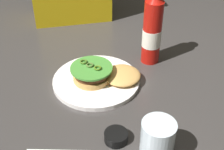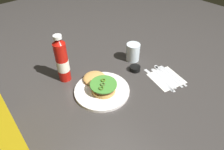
{
  "view_description": "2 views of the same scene",
  "coord_description": "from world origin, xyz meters",
  "px_view_note": "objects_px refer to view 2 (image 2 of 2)",
  "views": [
    {
      "loc": [
        -0.15,
        -0.69,
        0.57
      ],
      "look_at": [
        -0.01,
        -0.04,
        0.08
      ],
      "focal_mm": 47.75,
      "sensor_mm": 36.0,
      "label": 1
    },
    {
      "loc": [
        -0.59,
        0.47,
        0.69
      ],
      "look_at": [
        -0.03,
        -0.04,
        0.05
      ],
      "focal_mm": 31.77,
      "sensor_mm": 36.0,
      "label": 2
    }
  ],
  "objects_px": {
    "spoon_utensil": "(160,76)",
    "condiment_cup": "(135,68)",
    "ketchup_bottle": "(62,61)",
    "water_glass": "(133,52)",
    "steak_knife": "(156,78)",
    "burger_sandwich": "(100,84)",
    "butter_knife": "(164,75)",
    "napkin": "(166,78)",
    "fork_utensil": "(170,73)",
    "table_knife": "(166,74)",
    "dinner_plate": "(102,90)"
  },
  "relations": [
    {
      "from": "ketchup_bottle",
      "to": "water_glass",
      "type": "bearing_deg",
      "value": -106.28
    },
    {
      "from": "fork_utensil",
      "to": "condiment_cup",
      "type": "bearing_deg",
      "value": 38.37
    },
    {
      "from": "fork_utensil",
      "to": "steak_knife",
      "type": "xyz_separation_m",
      "value": [
        0.03,
        0.09,
        0.0
      ]
    },
    {
      "from": "water_glass",
      "to": "napkin",
      "type": "relative_size",
      "value": 0.66
    },
    {
      "from": "fork_utensil",
      "to": "steak_knife",
      "type": "height_order",
      "value": "same"
    },
    {
      "from": "condiment_cup",
      "to": "fork_utensil",
      "type": "relative_size",
      "value": 0.3
    },
    {
      "from": "napkin",
      "to": "fork_utensil",
      "type": "distance_m",
      "value": 0.05
    },
    {
      "from": "dinner_plate",
      "to": "fork_utensil",
      "type": "distance_m",
      "value": 0.39
    },
    {
      "from": "ketchup_bottle",
      "to": "butter_knife",
      "type": "distance_m",
      "value": 0.54
    },
    {
      "from": "ketchup_bottle",
      "to": "water_glass",
      "type": "relative_size",
      "value": 2.48
    },
    {
      "from": "dinner_plate",
      "to": "butter_knife",
      "type": "height_order",
      "value": "dinner_plate"
    },
    {
      "from": "dinner_plate",
      "to": "water_glass",
      "type": "distance_m",
      "value": 0.32
    },
    {
      "from": "dinner_plate",
      "to": "water_glass",
      "type": "xyz_separation_m",
      "value": [
        0.09,
        -0.31,
        0.04
      ]
    },
    {
      "from": "table_knife",
      "to": "steak_knife",
      "type": "height_order",
      "value": "same"
    },
    {
      "from": "spoon_utensil",
      "to": "butter_knife",
      "type": "bearing_deg",
      "value": -117.1
    },
    {
      "from": "water_glass",
      "to": "condiment_cup",
      "type": "bearing_deg",
      "value": 141.47
    },
    {
      "from": "condiment_cup",
      "to": "napkin",
      "type": "relative_size",
      "value": 0.38
    },
    {
      "from": "napkin",
      "to": "steak_knife",
      "type": "xyz_separation_m",
      "value": [
        0.04,
        0.04,
        0.0
      ]
    },
    {
      "from": "ketchup_bottle",
      "to": "condiment_cup",
      "type": "height_order",
      "value": "ketchup_bottle"
    },
    {
      "from": "table_knife",
      "to": "burger_sandwich",
      "type": "bearing_deg",
      "value": 65.65
    },
    {
      "from": "spoon_utensil",
      "to": "condiment_cup",
      "type": "bearing_deg",
      "value": 26.06
    },
    {
      "from": "napkin",
      "to": "table_knife",
      "type": "bearing_deg",
      "value": -52.09
    },
    {
      "from": "ketchup_bottle",
      "to": "water_glass",
      "type": "distance_m",
      "value": 0.41
    },
    {
      "from": "butter_knife",
      "to": "spoon_utensil",
      "type": "distance_m",
      "value": 0.02
    },
    {
      "from": "table_knife",
      "to": "napkin",
      "type": "bearing_deg",
      "value": 127.91
    },
    {
      "from": "napkin",
      "to": "table_knife",
      "type": "height_order",
      "value": "table_knife"
    },
    {
      "from": "water_glass",
      "to": "table_knife",
      "type": "bearing_deg",
      "value": -170.87
    },
    {
      "from": "table_knife",
      "to": "spoon_utensil",
      "type": "xyz_separation_m",
      "value": [
        0.01,
        0.04,
        0.0
      ]
    },
    {
      "from": "butter_knife",
      "to": "fork_utensil",
      "type": "bearing_deg",
      "value": -112.19
    },
    {
      "from": "spoon_utensil",
      "to": "steak_knife",
      "type": "relative_size",
      "value": 0.94
    },
    {
      "from": "table_knife",
      "to": "butter_knife",
      "type": "xyz_separation_m",
      "value": [
        0.0,
        0.02,
        0.0
      ]
    },
    {
      "from": "dinner_plate",
      "to": "table_knife",
      "type": "xyz_separation_m",
      "value": [
        -0.13,
        -0.34,
        -0.0
      ]
    },
    {
      "from": "dinner_plate",
      "to": "burger_sandwich",
      "type": "relative_size",
      "value": 1.26
    },
    {
      "from": "napkin",
      "to": "fork_utensil",
      "type": "height_order",
      "value": "fork_utensil"
    },
    {
      "from": "dinner_plate",
      "to": "ketchup_bottle",
      "type": "relative_size",
      "value": 1.05
    },
    {
      "from": "steak_knife",
      "to": "condiment_cup",
      "type": "bearing_deg",
      "value": 15.27
    },
    {
      "from": "ketchup_bottle",
      "to": "spoon_utensil",
      "type": "xyz_separation_m",
      "value": [
        -0.32,
        -0.39,
        -0.11
      ]
    },
    {
      "from": "condiment_cup",
      "to": "steak_knife",
      "type": "distance_m",
      "value": 0.13
    },
    {
      "from": "ketchup_bottle",
      "to": "napkin",
      "type": "xyz_separation_m",
      "value": [
        -0.36,
        -0.4,
        -0.11
      ]
    },
    {
      "from": "spoon_utensil",
      "to": "ketchup_bottle",
      "type": "bearing_deg",
      "value": 50.4
    },
    {
      "from": "ketchup_bottle",
      "to": "spoon_utensil",
      "type": "relative_size",
      "value": 1.31
    },
    {
      "from": "fork_utensil",
      "to": "butter_knife",
      "type": "distance_m",
      "value": 0.04
    },
    {
      "from": "condiment_cup",
      "to": "table_knife",
      "type": "distance_m",
      "value": 0.17
    },
    {
      "from": "napkin",
      "to": "butter_knife",
      "type": "distance_m",
      "value": 0.03
    },
    {
      "from": "butter_knife",
      "to": "spoon_utensil",
      "type": "bearing_deg",
      "value": 62.9
    },
    {
      "from": "butter_knife",
      "to": "condiment_cup",
      "type": "bearing_deg",
      "value": 31.1
    },
    {
      "from": "burger_sandwich",
      "to": "steak_knife",
      "type": "xyz_separation_m",
      "value": [
        -0.14,
        -0.27,
        -0.03
      ]
    },
    {
      "from": "burger_sandwich",
      "to": "butter_knife",
      "type": "relative_size",
      "value": 1.14
    },
    {
      "from": "butter_knife",
      "to": "burger_sandwich",
      "type": "bearing_deg",
      "value": 64.86
    },
    {
      "from": "table_knife",
      "to": "water_glass",
      "type": "bearing_deg",
      "value": 9.13
    }
  ]
}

